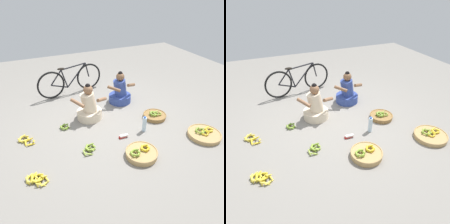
# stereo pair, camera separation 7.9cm
# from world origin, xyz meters

# --- Properties ---
(ground_plane) EXTENTS (10.00, 10.00, 0.00)m
(ground_plane) POSITION_xyz_m (0.00, 0.00, 0.00)
(ground_plane) COLOR gray
(vendor_woman_front) EXTENTS (0.75, 0.52, 0.79)m
(vendor_woman_front) POSITION_xyz_m (-0.30, 0.30, 0.25)
(vendor_woman_front) COLOR beige
(vendor_woman_front) RESTS_ON ground
(vendor_woman_behind) EXTENTS (0.74, 0.52, 0.77)m
(vendor_woman_behind) POSITION_xyz_m (0.60, 0.68, 0.24)
(vendor_woman_behind) COLOR #334793
(vendor_woman_behind) RESTS_ON ground
(bicycle_leaning) EXTENTS (1.69, 0.32, 0.73)m
(bicycle_leaning) POSITION_xyz_m (-0.33, 1.60, 0.36)
(bicycle_leaning) COLOR black
(bicycle_leaning) RESTS_ON ground
(banana_basket_back_left) EXTENTS (0.54, 0.54, 0.17)m
(banana_basket_back_left) POSITION_xyz_m (0.11, -1.15, 0.06)
(banana_basket_back_left) COLOR tan
(banana_basket_back_left) RESTS_ON ground
(banana_basket_near_vendor) EXTENTS (0.48, 0.48, 0.16)m
(banana_basket_near_vendor) POSITION_xyz_m (0.97, -0.25, 0.05)
(banana_basket_near_vendor) COLOR olive
(banana_basket_near_vendor) RESTS_ON ground
(banana_basket_mid_left) EXTENTS (0.61, 0.61, 0.14)m
(banana_basket_mid_left) POSITION_xyz_m (1.45, -1.17, 0.05)
(banana_basket_mid_left) COLOR tan
(banana_basket_mid_left) RESTS_ON ground
(loose_bananas_front_right) EXTENTS (0.25, 0.28, 0.09)m
(loose_bananas_front_right) POSITION_xyz_m (-0.63, -0.67, 0.03)
(loose_bananas_front_right) COLOR #9EB747
(loose_bananas_front_right) RESTS_ON ground
(loose_bananas_mid_right) EXTENTS (0.34, 0.32, 0.10)m
(loose_bananas_mid_right) POSITION_xyz_m (-1.55, -0.98, 0.03)
(loose_bananas_mid_right) COLOR yellow
(loose_bananas_mid_right) RESTS_ON ground
(loose_bananas_front_center) EXTENTS (0.20, 0.21, 0.09)m
(loose_bananas_front_center) POSITION_xyz_m (-0.87, 0.14, 0.03)
(loose_bananas_front_center) COLOR olive
(loose_bananas_front_center) RESTS_ON ground
(loose_bananas_front_left) EXTENTS (0.30, 0.35, 0.09)m
(loose_bananas_front_left) POSITION_xyz_m (-1.61, 0.03, 0.03)
(loose_bananas_front_left) COLOR yellow
(loose_bananas_front_left) RESTS_ON ground
(water_bottle) EXTENTS (0.08, 0.08, 0.32)m
(water_bottle) POSITION_xyz_m (0.51, -0.56, 0.15)
(water_bottle) COLOR silver
(water_bottle) RESTS_ON ground
(packet_carton_stack) EXTENTS (0.18, 0.07, 0.06)m
(packet_carton_stack) POSITION_xyz_m (0.06, -0.59, 0.03)
(packet_carton_stack) COLOR red
(packet_carton_stack) RESTS_ON ground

